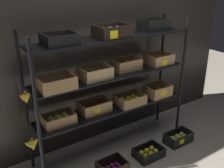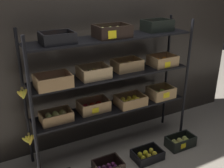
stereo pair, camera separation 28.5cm
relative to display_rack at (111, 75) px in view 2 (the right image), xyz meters
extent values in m
plane|color=gray|center=(0.01, 0.01, -0.96)|extent=(10.00, 10.00, 0.00)
cube|color=#2D2823|center=(0.01, 0.40, 0.40)|extent=(4.26, 0.12, 2.71)
cylinder|color=black|center=(-0.92, -0.18, -0.19)|extent=(0.03, 0.03, 1.53)
cylinder|color=black|center=(0.94, -0.18, -0.19)|extent=(0.03, 0.03, 1.53)
cylinder|color=black|center=(-0.92, 0.20, -0.19)|extent=(0.03, 0.03, 1.53)
cylinder|color=black|center=(0.94, 0.20, -0.19)|extent=(0.03, 0.03, 1.53)
cube|color=black|center=(0.01, 0.01, -0.41)|extent=(1.83, 0.35, 0.02)
cube|color=black|center=(0.01, 0.01, 0.01)|extent=(1.83, 0.35, 0.02)
cube|color=black|center=(0.01, 0.01, 0.42)|extent=(1.83, 0.35, 0.02)
cube|color=#A87F51|center=(-0.65, 0.00, -0.39)|extent=(0.33, 0.20, 0.01)
cube|color=#A87F51|center=(-0.65, -0.10, -0.34)|extent=(0.33, 0.02, 0.10)
cube|color=#A87F51|center=(-0.65, 0.09, -0.34)|extent=(0.33, 0.02, 0.10)
cube|color=#A87F51|center=(-0.81, 0.00, -0.34)|extent=(0.02, 0.17, 0.10)
cube|color=#A87F51|center=(-0.50, 0.00, -0.34)|extent=(0.02, 0.17, 0.10)
ellipsoid|color=#A6B960|center=(-0.73, -0.03, -0.34)|extent=(0.07, 0.07, 0.09)
ellipsoid|color=tan|center=(-0.65, -0.02, -0.34)|extent=(0.07, 0.07, 0.09)
ellipsoid|color=tan|center=(-0.58, -0.03, -0.34)|extent=(0.07, 0.07, 0.09)
ellipsoid|color=tan|center=(-0.73, 0.02, -0.34)|extent=(0.07, 0.07, 0.09)
ellipsoid|color=#ADB85C|center=(-0.66, 0.02, -0.34)|extent=(0.07, 0.07, 0.09)
ellipsoid|color=#B1AC4B|center=(-0.58, 0.02, -0.34)|extent=(0.07, 0.07, 0.09)
cube|color=tan|center=(-0.21, 0.03, -0.39)|extent=(0.34, 0.22, 0.01)
cube|color=tan|center=(-0.21, -0.08, -0.33)|extent=(0.34, 0.02, 0.11)
cube|color=tan|center=(-0.21, 0.13, -0.33)|extent=(0.34, 0.02, 0.11)
cube|color=tan|center=(-0.38, 0.03, -0.33)|extent=(0.02, 0.19, 0.11)
cube|color=tan|center=(-0.05, 0.03, -0.33)|extent=(0.02, 0.19, 0.11)
sphere|color=red|center=(-0.29, 0.00, -0.35)|extent=(0.07, 0.07, 0.07)
sphere|color=red|center=(-0.21, 0.00, -0.35)|extent=(0.07, 0.07, 0.07)
sphere|color=red|center=(-0.14, -0.01, -0.35)|extent=(0.07, 0.07, 0.07)
sphere|color=red|center=(-0.30, 0.06, -0.35)|extent=(0.07, 0.07, 0.07)
sphere|color=red|center=(-0.22, 0.06, -0.35)|extent=(0.07, 0.07, 0.07)
sphere|color=red|center=(-0.14, 0.06, -0.35)|extent=(0.07, 0.07, 0.07)
cube|color=yellow|center=(-0.24, -0.09, -0.34)|extent=(0.08, 0.01, 0.06)
cube|color=#A87F51|center=(0.24, -0.04, -0.39)|extent=(0.34, 0.25, 0.01)
cube|color=#A87F51|center=(0.24, -0.15, -0.34)|extent=(0.34, 0.02, 0.10)
cube|color=#A87F51|center=(0.24, 0.08, -0.34)|extent=(0.34, 0.02, 0.10)
cube|color=#A87F51|center=(0.07, -0.04, -0.34)|extent=(0.02, 0.22, 0.10)
cube|color=#A87F51|center=(0.40, -0.04, -0.34)|extent=(0.02, 0.22, 0.10)
ellipsoid|color=yellow|center=(0.15, -0.08, -0.35)|extent=(0.06, 0.06, 0.08)
ellipsoid|color=yellow|center=(0.23, -0.08, -0.35)|extent=(0.06, 0.06, 0.08)
ellipsoid|color=yellow|center=(0.31, -0.07, -0.35)|extent=(0.06, 0.06, 0.08)
ellipsoid|color=yellow|center=(0.16, 0.00, -0.35)|extent=(0.06, 0.06, 0.08)
ellipsoid|color=yellow|center=(0.24, 0.00, -0.35)|extent=(0.06, 0.06, 0.08)
ellipsoid|color=yellow|center=(0.32, 0.01, -0.35)|extent=(0.06, 0.06, 0.08)
cube|color=tan|center=(0.68, -0.04, -0.39)|extent=(0.31, 0.24, 0.01)
cube|color=tan|center=(0.68, -0.15, -0.32)|extent=(0.31, 0.02, 0.13)
cube|color=tan|center=(0.68, 0.07, -0.32)|extent=(0.31, 0.02, 0.13)
cube|color=tan|center=(0.53, -0.04, -0.32)|extent=(0.02, 0.21, 0.13)
cube|color=tan|center=(0.82, -0.04, -0.32)|extent=(0.02, 0.21, 0.13)
sphere|color=#7FBD34|center=(0.63, -0.07, -0.35)|extent=(0.07, 0.07, 0.07)
sphere|color=#86BF3E|center=(0.73, -0.08, -0.35)|extent=(0.07, 0.07, 0.07)
sphere|color=#95B23C|center=(0.62, -0.01, -0.35)|extent=(0.07, 0.07, 0.07)
sphere|color=#8BBE39|center=(0.73, 0.00, -0.35)|extent=(0.07, 0.07, 0.07)
cube|color=yellow|center=(0.67, -0.16, -0.32)|extent=(0.09, 0.01, 0.07)
cube|color=#A87F51|center=(-0.67, -0.05, 0.02)|extent=(0.35, 0.25, 0.01)
cube|color=#A87F51|center=(-0.67, -0.17, 0.08)|extent=(0.35, 0.02, 0.11)
cube|color=#A87F51|center=(-0.67, 0.06, 0.08)|extent=(0.35, 0.02, 0.11)
cube|color=#A87F51|center=(-0.83, -0.05, 0.08)|extent=(0.02, 0.21, 0.11)
cube|color=#A87F51|center=(-0.50, -0.05, 0.08)|extent=(0.02, 0.21, 0.11)
sphere|color=#692E4B|center=(-0.77, -0.10, 0.05)|extent=(0.05, 0.05, 0.05)
sphere|color=#612E45|center=(-0.72, -0.10, 0.05)|extent=(0.05, 0.05, 0.05)
sphere|color=#673055|center=(-0.67, -0.10, 0.05)|extent=(0.05, 0.05, 0.05)
sphere|color=#682647|center=(-0.61, -0.11, 0.05)|extent=(0.05, 0.05, 0.05)
sphere|color=#64294B|center=(-0.56, -0.11, 0.05)|extent=(0.05, 0.05, 0.05)
sphere|color=#6D2C4C|center=(-0.77, -0.05, 0.05)|extent=(0.05, 0.05, 0.05)
sphere|color=#622D59|center=(-0.72, -0.05, 0.05)|extent=(0.05, 0.05, 0.05)
sphere|color=#672357|center=(-0.67, -0.05, 0.05)|extent=(0.05, 0.05, 0.05)
sphere|color=#5A3045|center=(-0.62, -0.05, 0.05)|extent=(0.05, 0.05, 0.05)
sphere|color=#58184B|center=(-0.56, -0.05, 0.05)|extent=(0.05, 0.05, 0.05)
sphere|color=#581F48|center=(-0.77, 0.01, 0.05)|extent=(0.05, 0.05, 0.05)
sphere|color=#5E2254|center=(-0.72, 0.01, 0.05)|extent=(0.05, 0.05, 0.05)
sphere|color=#682058|center=(-0.67, 0.01, 0.05)|extent=(0.05, 0.05, 0.05)
sphere|color=#582245|center=(-0.61, 0.00, 0.05)|extent=(0.05, 0.05, 0.05)
sphere|color=#6C1B4B|center=(-0.56, 0.01, 0.05)|extent=(0.05, 0.05, 0.05)
cube|color=tan|center=(-0.21, 0.00, 0.02)|extent=(0.32, 0.25, 0.01)
cube|color=tan|center=(-0.21, -0.12, 0.08)|extent=(0.32, 0.02, 0.11)
cube|color=tan|center=(-0.21, 0.12, 0.08)|extent=(0.32, 0.02, 0.11)
cube|color=tan|center=(-0.36, 0.00, 0.08)|extent=(0.02, 0.22, 0.11)
cube|color=tan|center=(-0.06, 0.00, 0.08)|extent=(0.02, 0.22, 0.11)
ellipsoid|color=brown|center=(-0.30, -0.04, 0.06)|extent=(0.05, 0.05, 0.07)
ellipsoid|color=brown|center=(-0.24, -0.04, 0.06)|extent=(0.05, 0.05, 0.07)
ellipsoid|color=brown|center=(-0.18, -0.04, 0.06)|extent=(0.05, 0.05, 0.07)
ellipsoid|color=brown|center=(-0.12, -0.04, 0.06)|extent=(0.05, 0.05, 0.07)
ellipsoid|color=brown|center=(-0.30, 0.04, 0.06)|extent=(0.05, 0.05, 0.07)
ellipsoid|color=brown|center=(-0.24, 0.04, 0.06)|extent=(0.05, 0.05, 0.07)
ellipsoid|color=brown|center=(-0.18, 0.04, 0.06)|extent=(0.05, 0.05, 0.07)
ellipsoid|color=brown|center=(-0.13, 0.04, 0.06)|extent=(0.05, 0.05, 0.07)
cube|color=tan|center=(0.23, 0.05, 0.02)|extent=(0.33, 0.23, 0.01)
cube|color=tan|center=(0.23, -0.06, 0.08)|extent=(0.33, 0.02, 0.11)
cube|color=tan|center=(0.23, 0.15, 0.08)|extent=(0.33, 0.02, 0.11)
cube|color=tan|center=(0.07, 0.05, 0.08)|extent=(0.02, 0.20, 0.11)
cube|color=tan|center=(0.38, 0.05, 0.08)|extent=(0.02, 0.20, 0.11)
sphere|color=#E0B952|center=(0.17, 0.01, 0.06)|extent=(0.07, 0.07, 0.07)
sphere|color=gold|center=(0.29, 0.01, 0.06)|extent=(0.07, 0.07, 0.07)
sphere|color=#D2C351|center=(0.18, 0.08, 0.06)|extent=(0.07, 0.07, 0.07)
sphere|color=gold|center=(0.28, 0.08, 0.06)|extent=(0.07, 0.07, 0.07)
cube|color=tan|center=(0.69, -0.01, 0.02)|extent=(0.31, 0.24, 0.01)
cube|color=tan|center=(0.69, -0.12, 0.08)|extent=(0.31, 0.02, 0.11)
cube|color=tan|center=(0.69, 0.10, 0.08)|extent=(0.31, 0.02, 0.11)
cube|color=tan|center=(0.54, -0.01, 0.08)|extent=(0.02, 0.21, 0.11)
cube|color=tan|center=(0.84, -0.01, 0.08)|extent=(0.02, 0.21, 0.11)
sphere|color=orange|center=(0.64, -0.04, 0.06)|extent=(0.07, 0.07, 0.07)
sphere|color=orange|center=(0.75, -0.04, 0.06)|extent=(0.07, 0.07, 0.07)
sphere|color=orange|center=(0.64, 0.03, 0.06)|extent=(0.07, 0.07, 0.07)
sphere|color=orange|center=(0.75, 0.03, 0.06)|extent=(0.07, 0.07, 0.07)
cube|color=yellow|center=(0.67, -0.13, 0.06)|extent=(0.08, 0.01, 0.07)
cube|color=black|center=(-0.58, -0.01, 0.43)|extent=(0.32, 0.25, 0.01)
cube|color=black|center=(-0.58, -0.13, 0.49)|extent=(0.32, 0.02, 0.10)
cube|color=black|center=(-0.58, 0.11, 0.49)|extent=(0.32, 0.02, 0.10)
cube|color=black|center=(-0.73, -0.01, 0.49)|extent=(0.02, 0.22, 0.10)
cube|color=black|center=(-0.43, -0.01, 0.49)|extent=(0.02, 0.22, 0.10)
sphere|color=orange|center=(-0.65, -0.05, 0.47)|extent=(0.06, 0.06, 0.06)
sphere|color=orange|center=(-0.58, -0.05, 0.47)|extent=(0.06, 0.06, 0.06)
sphere|color=orange|center=(-0.51, -0.05, 0.47)|extent=(0.06, 0.06, 0.06)
sphere|color=orange|center=(-0.65, 0.03, 0.47)|extent=(0.06, 0.06, 0.06)
sphere|color=orange|center=(-0.58, 0.03, 0.47)|extent=(0.06, 0.06, 0.06)
sphere|color=orange|center=(-0.51, 0.03, 0.47)|extent=(0.06, 0.06, 0.06)
cube|color=black|center=(0.00, -0.01, 0.43)|extent=(0.36, 0.26, 0.01)
cube|color=black|center=(0.00, -0.13, 0.50)|extent=(0.36, 0.02, 0.12)
cube|color=black|center=(0.00, 0.11, 0.50)|extent=(0.36, 0.02, 0.12)
cube|color=black|center=(-0.17, -0.01, 0.50)|extent=(0.02, 0.23, 0.12)
cube|color=black|center=(0.18, -0.01, 0.50)|extent=(0.02, 0.23, 0.12)
ellipsoid|color=#AAAC4B|center=(-0.08, -0.05, 0.49)|extent=(0.07, 0.07, 0.09)
ellipsoid|color=#B5C24C|center=(0.01, -0.06, 0.49)|extent=(0.07, 0.07, 0.09)
ellipsoid|color=#ADBB4B|center=(0.09, -0.05, 0.49)|extent=(0.07, 0.07, 0.09)
ellipsoid|color=#B6C15E|center=(-0.08, 0.03, 0.49)|extent=(0.07, 0.07, 0.09)
ellipsoid|color=#A6C152|center=(0.00, 0.03, 0.49)|extent=(0.07, 0.07, 0.09)
ellipsoid|color=tan|center=(0.09, 0.02, 0.49)|extent=(0.07, 0.07, 0.09)
cube|color=yellow|center=(-0.06, -0.14, 0.48)|extent=(0.09, 0.01, 0.08)
cube|color=black|center=(0.62, 0.05, 0.43)|extent=(0.33, 0.23, 0.01)
cube|color=black|center=(0.62, -0.06, 0.50)|extent=(0.33, 0.02, 0.12)
cube|color=black|center=(0.62, 0.16, 0.50)|extent=(0.33, 0.02, 0.12)
cube|color=black|center=(0.47, 0.05, 0.50)|extent=(0.02, 0.20, 0.12)
cube|color=black|center=(0.78, 0.05, 0.50)|extent=(0.02, 0.20, 0.12)
sphere|color=red|center=(0.57, 0.01, 0.48)|extent=(0.07, 0.07, 0.07)
sphere|color=red|center=(0.68, 0.01, 0.48)|extent=(0.07, 0.07, 0.07)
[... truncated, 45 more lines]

